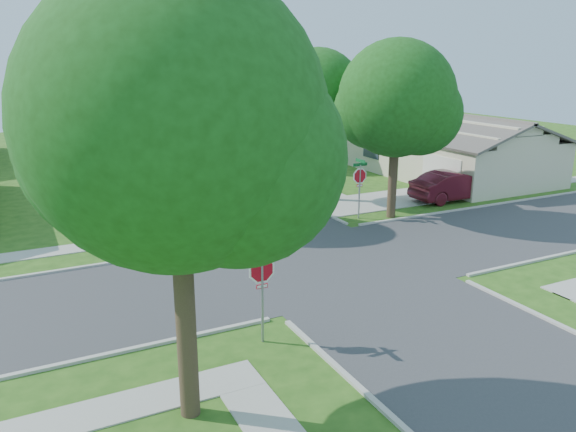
{
  "coord_description": "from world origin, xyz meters",
  "views": [
    {
      "loc": [
        -10.42,
        -17.77,
        7.7
      ],
      "look_at": [
        -0.78,
        1.58,
        1.6
      ],
      "focal_mm": 35.0,
      "sensor_mm": 36.0,
      "label": 1
    }
  ],
  "objects_px": {
    "tree_e_mid": "(237,79)",
    "tree_e_far": "(185,77)",
    "house_ne_near": "(448,153)",
    "stop_sign_ne": "(360,178)",
    "car_driveway": "(453,186)",
    "house_ne_far": "(317,125)",
    "car_curb_east": "(175,137)",
    "tree_ne_corner": "(397,104)",
    "tree_e_near": "(318,98)",
    "tree_sw_corner": "(179,134)",
    "car_curb_west": "(88,131)",
    "tree_w_near": "(142,93)",
    "stop_sign_sw": "(262,274)",
    "tree_w_far": "(77,85)",
    "tree_w_mid": "(101,77)"
  },
  "relations": [
    {
      "from": "tree_ne_corner",
      "to": "house_ne_far",
      "type": "distance_m",
      "value": 26.91
    },
    {
      "from": "tree_e_near",
      "to": "tree_e_far",
      "type": "bearing_deg",
      "value": 90.0
    },
    {
      "from": "tree_sw_corner",
      "to": "car_driveway",
      "type": "xyz_separation_m",
      "value": [
        18.94,
        12.49,
        -5.44
      ]
    },
    {
      "from": "stop_sign_ne",
      "to": "tree_sw_corner",
      "type": "relative_size",
      "value": 0.31
    },
    {
      "from": "tree_e_near",
      "to": "house_ne_far",
      "type": "distance_m",
      "value": 23.3
    },
    {
      "from": "house_ne_near",
      "to": "car_curb_west",
      "type": "xyz_separation_m",
      "value": [
        -19.19,
        30.85,
        -0.87
      ]
    },
    {
      "from": "tree_e_near",
      "to": "house_ne_far",
      "type": "relative_size",
      "value": 0.61
    },
    {
      "from": "stop_sign_ne",
      "to": "car_curb_west",
      "type": "distance_m",
      "value": 38.01
    },
    {
      "from": "house_ne_far",
      "to": "car_curb_east",
      "type": "bearing_deg",
      "value": 163.41
    },
    {
      "from": "stop_sign_ne",
      "to": "car_curb_east",
      "type": "height_order",
      "value": "stop_sign_ne"
    },
    {
      "from": "tree_e_mid",
      "to": "car_curb_west",
      "type": "bearing_deg",
      "value": 110.9
    },
    {
      "from": "tree_e_far",
      "to": "tree_ne_corner",
      "type": "xyz_separation_m",
      "value": [
        1.61,
        -29.8,
        -0.39
      ]
    },
    {
      "from": "car_curb_west",
      "to": "tree_e_near",
      "type": "bearing_deg",
      "value": 107.62
    },
    {
      "from": "tree_e_mid",
      "to": "tree_e_far",
      "type": "bearing_deg",
      "value": 90.02
    },
    {
      "from": "tree_e_mid",
      "to": "house_ne_far",
      "type": "relative_size",
      "value": 0.68
    },
    {
      "from": "tree_e_mid",
      "to": "tree_e_far",
      "type": "relative_size",
      "value": 1.06
    },
    {
      "from": "tree_e_far",
      "to": "tree_w_far",
      "type": "bearing_deg",
      "value": -180.0
    },
    {
      "from": "tree_e_near",
      "to": "car_curb_east",
      "type": "relative_size",
      "value": 1.93
    },
    {
      "from": "house_ne_near",
      "to": "tree_w_mid",
      "type": "bearing_deg",
      "value": 154.12
    },
    {
      "from": "tree_w_near",
      "to": "tree_sw_corner",
      "type": "relative_size",
      "value": 0.94
    },
    {
      "from": "car_curb_east",
      "to": "tree_ne_corner",
      "type": "bearing_deg",
      "value": -87.14
    },
    {
      "from": "tree_e_near",
      "to": "tree_w_mid",
      "type": "height_order",
      "value": "tree_w_mid"
    },
    {
      "from": "tree_ne_corner",
      "to": "house_ne_far",
      "type": "relative_size",
      "value": 0.64
    },
    {
      "from": "house_ne_far",
      "to": "stop_sign_ne",
      "type": "bearing_deg",
      "value": -114.93
    },
    {
      "from": "stop_sign_sw",
      "to": "car_curb_east",
      "type": "distance_m",
      "value": 38.35
    },
    {
      "from": "tree_e_mid",
      "to": "tree_sw_corner",
      "type": "xyz_separation_m",
      "value": [
        -12.19,
        -28.0,
        0.01
      ]
    },
    {
      "from": "car_curb_east",
      "to": "house_ne_far",
      "type": "bearing_deg",
      "value": -20.04
    },
    {
      "from": "tree_e_mid",
      "to": "house_ne_near",
      "type": "relative_size",
      "value": 0.68
    },
    {
      "from": "house_ne_near",
      "to": "tree_e_far",
      "type": "bearing_deg",
      "value": 116.03
    },
    {
      "from": "tree_e_near",
      "to": "tree_w_far",
      "type": "relative_size",
      "value": 1.03
    },
    {
      "from": "stop_sign_ne",
      "to": "tree_e_far",
      "type": "relative_size",
      "value": 0.34
    },
    {
      "from": "tree_sw_corner",
      "to": "tree_e_far",
      "type": "bearing_deg",
      "value": 73.44
    },
    {
      "from": "stop_sign_ne",
      "to": "car_driveway",
      "type": "relative_size",
      "value": 0.59
    },
    {
      "from": "stop_sign_ne",
      "to": "tree_e_near",
      "type": "height_order",
      "value": "tree_e_near"
    },
    {
      "from": "car_driveway",
      "to": "tree_w_mid",
      "type": "bearing_deg",
      "value": 46.71
    },
    {
      "from": "tree_e_far",
      "to": "stop_sign_ne",
      "type": "bearing_deg",
      "value": -90.1
    },
    {
      "from": "tree_e_mid",
      "to": "house_ne_near",
      "type": "distance_m",
      "value": 15.77
    },
    {
      "from": "tree_e_far",
      "to": "car_curb_west",
      "type": "relative_size",
      "value": 1.96
    },
    {
      "from": "tree_e_near",
      "to": "tree_sw_corner",
      "type": "distance_m",
      "value": 20.12
    },
    {
      "from": "stop_sign_sw",
      "to": "house_ne_near",
      "type": "bearing_deg",
      "value": 37.18
    },
    {
      "from": "tree_e_near",
      "to": "house_ne_near",
      "type": "distance_m",
      "value": 12.14
    },
    {
      "from": "house_ne_far",
      "to": "car_driveway",
      "type": "xyz_separation_m",
      "value": [
        -4.49,
        -23.5,
        -0.69
      ]
    },
    {
      "from": "house_ne_near",
      "to": "tree_w_far",
      "type": "bearing_deg",
      "value": 131.9
    },
    {
      "from": "car_driveway",
      "to": "car_curb_east",
      "type": "height_order",
      "value": "car_driveway"
    },
    {
      "from": "tree_e_near",
      "to": "tree_ne_corner",
      "type": "distance_m",
      "value": 5.06
    },
    {
      "from": "tree_e_mid",
      "to": "tree_e_far",
      "type": "distance_m",
      "value": 13.0
    },
    {
      "from": "tree_w_mid",
      "to": "car_driveway",
      "type": "bearing_deg",
      "value": -43.85
    },
    {
      "from": "tree_w_mid",
      "to": "car_driveway",
      "type": "height_order",
      "value": "tree_w_mid"
    },
    {
      "from": "tree_w_near",
      "to": "car_curb_east",
      "type": "distance_m",
      "value": 25.63
    },
    {
      "from": "tree_e_mid",
      "to": "tree_sw_corner",
      "type": "bearing_deg",
      "value": -113.53
    }
  ]
}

